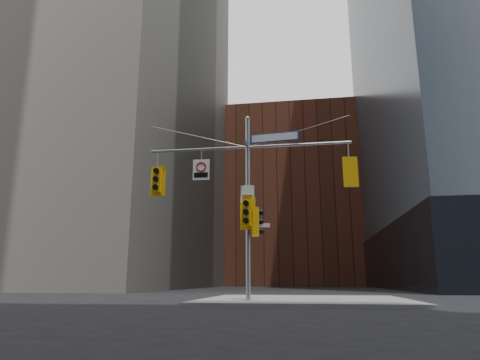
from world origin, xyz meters
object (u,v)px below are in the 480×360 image
(traffic_light_west_arm, at_px, (157,180))
(traffic_light_pole_front, at_px, (247,213))
(signal_assembly, at_px, (248,186))
(traffic_light_east_arm, at_px, (350,173))
(traffic_light_pole_side, at_px, (256,222))
(regulatory_sign_arm, at_px, (201,169))
(street_sign_blade, at_px, (274,137))

(traffic_light_west_arm, bearing_deg, traffic_light_pole_front, -8.63)
(signal_assembly, relative_size, traffic_light_east_arm, 6.91)
(signal_assembly, height_order, traffic_light_pole_front, signal_assembly)
(traffic_light_pole_side, height_order, regulatory_sign_arm, regulatory_sign_arm)
(traffic_light_pole_front, distance_m, street_sign_blade, 3.21)
(signal_assembly, height_order, traffic_light_pole_side, signal_assembly)
(traffic_light_east_arm, xyz_separation_m, traffic_light_pole_front, (-3.87, -0.27, -1.46))
(traffic_light_east_arm, distance_m, traffic_light_pole_side, 3.96)
(street_sign_blade, bearing_deg, traffic_light_pole_side, -175.25)
(signal_assembly, height_order, traffic_light_west_arm, signal_assembly)
(traffic_light_west_arm, distance_m, street_sign_blade, 5.01)
(traffic_light_pole_side, bearing_deg, signal_assembly, 79.39)
(traffic_light_west_arm, bearing_deg, street_sign_blade, -4.41)
(signal_assembly, bearing_deg, street_sign_blade, 0.19)
(traffic_light_pole_front, distance_m, regulatory_sign_arm, 2.64)
(traffic_light_west_arm, distance_m, regulatory_sign_arm, 1.86)
(traffic_light_east_arm, relative_size, street_sign_blade, 0.60)
(traffic_light_east_arm, height_order, traffic_light_pole_front, traffic_light_east_arm)
(regulatory_sign_arm, bearing_deg, traffic_light_pole_side, -1.04)
(traffic_light_pole_front, xyz_separation_m, regulatory_sign_arm, (-1.87, 0.25, 1.84))
(traffic_light_west_arm, relative_size, street_sign_blade, 0.65)
(traffic_light_west_arm, height_order, street_sign_blade, street_sign_blade)
(signal_assembly, height_order, traffic_light_east_arm, signal_assembly)
(traffic_light_pole_side, bearing_deg, regulatory_sign_arm, 77.23)
(regulatory_sign_arm, bearing_deg, traffic_light_west_arm, 176.93)
(traffic_light_west_arm, bearing_deg, regulatory_sign_arm, -5.33)
(traffic_light_west_arm, relative_size, traffic_light_east_arm, 1.08)
(signal_assembly, xyz_separation_m, traffic_light_pole_front, (0.00, -0.27, -1.08))
(signal_assembly, bearing_deg, traffic_light_west_arm, 179.80)
(signal_assembly, relative_size, traffic_light_west_arm, 6.39)
(traffic_light_pole_side, relative_size, traffic_light_pole_front, 0.89)
(street_sign_blade, bearing_deg, traffic_light_pole_front, -159.87)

